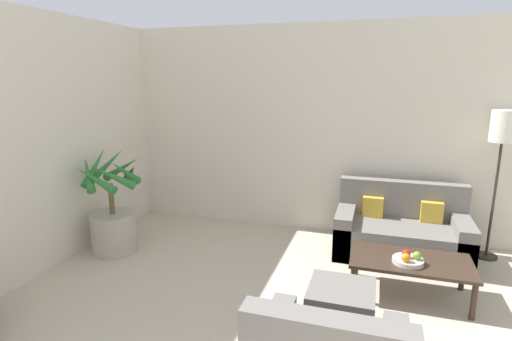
% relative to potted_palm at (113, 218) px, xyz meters
% --- Properties ---
extents(wall_back, '(8.44, 0.06, 2.70)m').
position_rel_potted_palm_xyz_m(wall_back, '(3.03, 1.44, 0.93)').
color(wall_back, beige).
rests_on(wall_back, ground_plane).
extents(potted_palm, '(0.76, 0.77, 1.24)m').
position_rel_potted_palm_xyz_m(potted_palm, '(0.00, 0.00, 0.00)').
color(potted_palm, '#ADA393').
rests_on(potted_palm, ground_plane).
extents(sofa_loveseat, '(1.46, 0.79, 0.82)m').
position_rel_potted_palm_xyz_m(sofa_loveseat, '(3.24, 0.91, -0.15)').
color(sofa_loveseat, slate).
rests_on(sofa_loveseat, ground_plane).
extents(floor_lamp, '(0.27, 0.27, 1.69)m').
position_rel_potted_palm_xyz_m(floor_lamp, '(4.20, 1.14, 0.98)').
color(floor_lamp, '#2D2823').
rests_on(floor_lamp, ground_plane).
extents(coffee_table, '(1.09, 0.60, 0.37)m').
position_rel_potted_palm_xyz_m(coffee_table, '(3.29, -0.02, -0.10)').
color(coffee_table, '#38281E').
rests_on(coffee_table, ground_plane).
extents(fruit_bowl, '(0.28, 0.28, 0.04)m').
position_rel_potted_palm_xyz_m(fruit_bowl, '(3.26, -0.10, -0.03)').
color(fruit_bowl, beige).
rests_on(fruit_bowl, coffee_table).
extents(apple_red, '(0.08, 0.08, 0.08)m').
position_rel_potted_palm_xyz_m(apple_red, '(3.24, -0.08, 0.03)').
color(apple_red, red).
rests_on(apple_red, fruit_bowl).
extents(apple_green, '(0.08, 0.08, 0.08)m').
position_rel_potted_palm_xyz_m(apple_green, '(3.33, -0.10, 0.03)').
color(apple_green, olive).
rests_on(apple_green, fruit_bowl).
extents(orange_fruit, '(0.08, 0.08, 0.08)m').
position_rel_potted_palm_xyz_m(orange_fruit, '(3.23, -0.18, 0.03)').
color(orange_fruit, orange).
rests_on(orange_fruit, fruit_bowl).
extents(ottoman, '(0.52, 0.51, 0.39)m').
position_rel_potted_palm_xyz_m(ottoman, '(2.73, -0.78, -0.22)').
color(ottoman, slate).
rests_on(ottoman, ground_plane).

